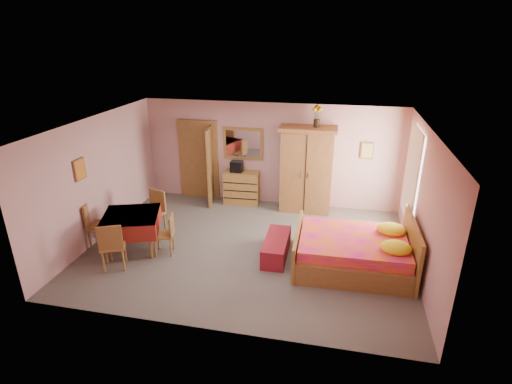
% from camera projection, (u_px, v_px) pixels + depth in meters
% --- Properties ---
extents(floor, '(6.50, 6.50, 0.00)m').
position_uv_depth(floor, '(248.00, 248.00, 8.31)').
color(floor, slate).
rests_on(floor, ground).
extents(ceiling, '(6.50, 6.50, 0.00)m').
position_uv_depth(ceiling, '(247.00, 125.00, 7.33)').
color(ceiling, brown).
rests_on(ceiling, wall_back).
extents(wall_back, '(6.50, 0.10, 2.60)m').
position_uv_depth(wall_back, '(270.00, 154.00, 10.09)').
color(wall_back, '#CC9394').
rests_on(wall_back, floor).
extents(wall_front, '(6.50, 0.10, 2.60)m').
position_uv_depth(wall_front, '(207.00, 255.00, 5.55)').
color(wall_front, '#CC9394').
rests_on(wall_front, floor).
extents(wall_left, '(0.10, 5.00, 2.60)m').
position_uv_depth(wall_left, '(99.00, 178.00, 8.45)').
color(wall_left, '#CC9394').
rests_on(wall_left, floor).
extents(wall_right, '(0.10, 5.00, 2.60)m').
position_uv_depth(wall_right, '(423.00, 204.00, 7.19)').
color(wall_right, '#CC9394').
rests_on(wall_right, floor).
extents(doorway, '(1.06, 0.12, 2.15)m').
position_uv_depth(doorway, '(199.00, 160.00, 10.53)').
color(doorway, '#9E6B35').
rests_on(doorway, floor).
extents(window, '(0.08, 1.40, 1.95)m').
position_uv_depth(window, '(412.00, 174.00, 8.23)').
color(window, white).
rests_on(window, wall_right).
extents(picture_left, '(0.04, 0.32, 0.42)m').
position_uv_depth(picture_left, '(80.00, 169.00, 7.75)').
color(picture_left, orange).
rests_on(picture_left, wall_left).
extents(picture_back, '(0.30, 0.04, 0.40)m').
position_uv_depth(picture_back, '(367.00, 151.00, 9.51)').
color(picture_back, '#D8BF59').
rests_on(picture_back, wall_back).
extents(chest_of_drawers, '(0.92, 0.49, 0.85)m').
position_uv_depth(chest_of_drawers, '(242.00, 188.00, 10.34)').
color(chest_of_drawers, '#A87938').
rests_on(chest_of_drawers, floor).
extents(wall_mirror, '(1.03, 0.07, 0.81)m').
position_uv_depth(wall_mirror, '(243.00, 143.00, 10.11)').
color(wall_mirror, silver).
rests_on(wall_mirror, wall_back).
extents(stereo, '(0.31, 0.23, 0.28)m').
position_uv_depth(stereo, '(237.00, 167.00, 10.16)').
color(stereo, black).
rests_on(stereo, chest_of_drawers).
extents(floor_lamp, '(0.25, 0.25, 1.83)m').
position_uv_depth(floor_lamp, '(284.00, 173.00, 9.96)').
color(floor_lamp, black).
rests_on(floor_lamp, floor).
extents(wardrobe, '(1.35, 0.70, 2.12)m').
position_uv_depth(wardrobe, '(307.00, 170.00, 9.71)').
color(wardrobe, '#9F6836').
rests_on(wardrobe, floor).
extents(sunflower_vase, '(0.21, 0.21, 0.51)m').
position_uv_depth(sunflower_vase, '(317.00, 116.00, 9.19)').
color(sunflower_vase, yellow).
rests_on(sunflower_vase, wardrobe).
extents(bed, '(2.21, 1.76, 1.01)m').
position_uv_depth(bed, '(353.00, 243.00, 7.49)').
color(bed, '#DD157F').
rests_on(bed, floor).
extents(bench, '(0.46, 1.20, 0.40)m').
position_uv_depth(bench, '(276.00, 247.00, 7.95)').
color(bench, maroon).
rests_on(bench, floor).
extents(dining_table, '(1.37, 1.37, 0.79)m').
position_uv_depth(dining_table, '(133.00, 232.00, 8.12)').
color(dining_table, maroon).
rests_on(dining_table, floor).
extents(chair_south, '(0.58, 0.58, 0.96)m').
position_uv_depth(chair_south, '(113.00, 245.00, 7.47)').
color(chair_south, '#AA7839').
rests_on(chair_south, floor).
extents(chair_north, '(0.56, 0.56, 0.97)m').
position_uv_depth(chair_north, '(152.00, 213.00, 8.75)').
color(chair_north, olive).
rests_on(chair_north, floor).
extents(chair_west, '(0.56, 0.56, 0.96)m').
position_uv_depth(chair_west, '(99.00, 224.00, 8.27)').
color(chair_west, brown).
rests_on(chair_west, floor).
extents(chair_east, '(0.45, 0.45, 0.83)m').
position_uv_depth(chair_east, '(164.00, 234.00, 7.99)').
color(chair_east, '#AF7F3B').
rests_on(chair_east, floor).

